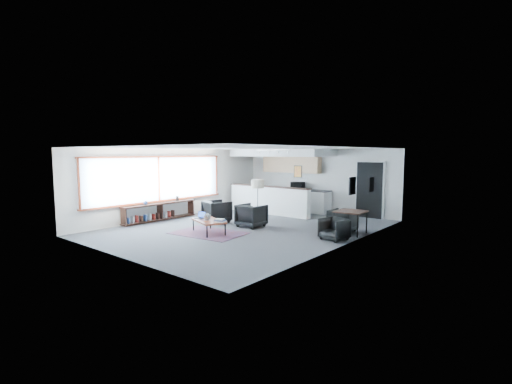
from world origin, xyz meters
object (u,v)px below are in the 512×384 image
Objects in this scene: dining_chair_near at (334,230)px; book_stack at (220,221)px; dining_table at (351,213)px; floor_lamp at (258,186)px; laptop at (201,216)px; armchair_right at (251,214)px; ceramic_pot at (207,217)px; coffee_table at (209,221)px; microwave at (298,185)px; dining_chair_far at (343,221)px; armchair_left at (217,210)px.

book_stack is at bearing -138.06° from dining_chair_near.
dining_chair_near is at bearing -90.00° from dining_table.
floor_lamp reaches higher than dining_chair_near.
armchair_right reaches higher than laptop.
ceramic_pot is 0.50m from book_stack.
microwave reaches higher than coffee_table.
microwave is (-3.75, 2.81, 0.47)m from dining_table.
dining_table is (3.36, 2.75, 0.12)m from ceramic_pot.
coffee_table is at bearing -141.88° from dining_chair_near.
dining_chair_far is (3.05, 2.82, -0.05)m from coffee_table.
book_stack is (0.49, -0.01, 0.08)m from coffee_table.
floor_lamp is 3.13m from dining_chair_far.
floor_lamp is (0.59, 2.10, 0.86)m from laptop.
laptop is at bearing 175.29° from book_stack.
book_stack is 0.24× the size of floor_lamp.
coffee_table is at bearing 77.47° from armchair_right.
dining_chair_far is at bearing 157.94° from dining_table.
dining_chair_far is (3.05, 2.88, -0.19)m from ceramic_pot.
armchair_left reaches higher than laptop.
armchair_right is 4.03m from microwave.
dining_chair_near is (3.36, 1.72, -0.23)m from ceramic_pot.
floor_lamp is 2.89× the size of microwave.
laptop is 0.45m from ceramic_pot.
ceramic_pot is 0.26× the size of armchair_left.
dining_chair_near is at bearing 27.16° from ceramic_pot.
floor_lamp reaches higher than dining_table.
dining_table reaches higher than coffee_table.
dining_table is at bearing 28.25° from laptop.
laptop is 4.44m from dining_chair_far.
ceramic_pot is 1.87m from armchair_left.
floor_lamp is 2.62× the size of dining_chair_near.
book_stack is at bearing 47.27° from dining_chair_far.
dining_chair_far is (2.89, 0.65, -1.00)m from floor_lamp.
ceramic_pot reaches higher than book_stack.
microwave is at bearing -38.54° from dining_chair_far.
dining_chair_far is at bearing 116.83° from dining_chair_near.
armchair_right is 0.55× the size of floor_lamp.
ceramic_pot is at bearing -74.13° from coffee_table.
dining_table is 1.51× the size of dining_chair_near.
dining_table is 4.71m from microwave.
book_stack reaches higher than coffee_table.
dining_chair_far reaches higher than dining_chair_near.
dining_chair_near is 0.89× the size of dining_chair_far.
dining_table is (4.48, 1.25, 0.22)m from armchair_left.
ceramic_pot is 0.25× the size of dining_table.
laptop is 4.61m from dining_table.
laptop is 0.38× the size of armchair_right.
ceramic_pot is 4.35m from dining_table.
laptop is 0.92m from book_stack.
coffee_table is 1.83m from armchair_left.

